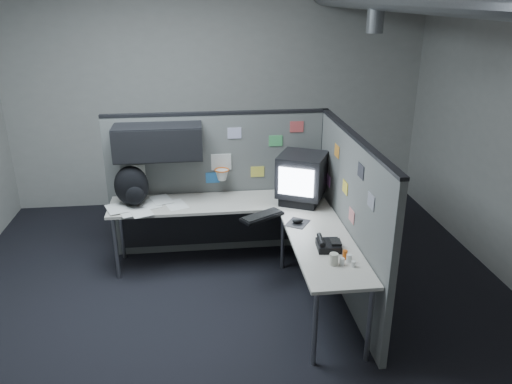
{
  "coord_description": "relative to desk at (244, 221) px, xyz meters",
  "views": [
    {
      "loc": [
        -0.28,
        -3.94,
        2.79
      ],
      "look_at": [
        0.23,
        0.35,
        1.07
      ],
      "focal_mm": 35.0,
      "sensor_mm": 36.0,
      "label": 1
    }
  ],
  "objects": [
    {
      "name": "room",
      "position": [
        0.41,
        -0.7,
        1.48
      ],
      "size": [
        5.62,
        5.62,
        3.22
      ],
      "color": "black",
      "rests_on": "ground"
    },
    {
      "name": "partition_back",
      "position": [
        -0.4,
        0.53,
        0.38
      ],
      "size": [
        2.44,
        0.42,
        1.63
      ],
      "color": "#5C5E5C",
      "rests_on": "ground"
    },
    {
      "name": "partition_right",
      "position": [
        0.95,
        -0.49,
        0.21
      ],
      "size": [
        0.07,
        2.23,
        1.63
      ],
      "color": "#5C5E5C",
      "rests_on": "ground"
    },
    {
      "name": "desk",
      "position": [
        0.0,
        0.0,
        0.0
      ],
      "size": [
        2.31,
        2.11,
        0.73
      ],
      "color": "beige",
      "rests_on": "ground"
    },
    {
      "name": "monitor",
      "position": [
        0.63,
        0.18,
        0.39
      ],
      "size": [
        0.61,
        0.61,
        0.52
      ],
      "rotation": [
        0.0,
        0.0,
        0.34
      ],
      "color": "black",
      "rests_on": "desk"
    },
    {
      "name": "keyboard",
      "position": [
        0.16,
        -0.19,
        0.14
      ],
      "size": [
        0.47,
        0.37,
        0.04
      ],
      "rotation": [
        0.0,
        0.0,
        -0.23
      ],
      "color": "black",
      "rests_on": "desk"
    },
    {
      "name": "mouse",
      "position": [
        0.48,
        -0.36,
        0.13
      ],
      "size": [
        0.28,
        0.29,
        0.05
      ],
      "rotation": [
        0.0,
        0.0,
        0.22
      ],
      "color": "black",
      "rests_on": "desk"
    },
    {
      "name": "phone",
      "position": [
        0.65,
        -0.89,
        0.16
      ],
      "size": [
        0.21,
        0.23,
        0.1
      ],
      "rotation": [
        0.0,
        0.0,
        -0.25
      ],
      "color": "black",
      "rests_on": "desk"
    },
    {
      "name": "bottles",
      "position": [
        0.74,
        -1.15,
        0.15
      ],
      "size": [
        0.13,
        0.18,
        0.08
      ],
      "rotation": [
        0.0,
        0.0,
        -0.21
      ],
      "color": "silver",
      "rests_on": "desk"
    },
    {
      "name": "cup",
      "position": [
        0.62,
        -1.17,
        0.17
      ],
      "size": [
        0.09,
        0.09,
        0.1
      ],
      "primitive_type": "cylinder",
      "rotation": [
        0.0,
        0.0,
        -0.2
      ],
      "color": "#BCB9A6",
      "rests_on": "desk"
    },
    {
      "name": "papers",
      "position": [
        -1.01,
        0.21,
        0.13
      ],
      "size": [
        0.88,
        0.65,
        0.02
      ],
      "rotation": [
        0.0,
        0.0,
        0.38
      ],
      "color": "white",
      "rests_on": "desk"
    },
    {
      "name": "backpack",
      "position": [
        -1.14,
        0.28,
        0.33
      ],
      "size": [
        0.35,
        0.32,
        0.43
      ],
      "rotation": [
        0.0,
        0.0,
        -0.01
      ],
      "color": "black",
      "rests_on": "desk"
    }
  ]
}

